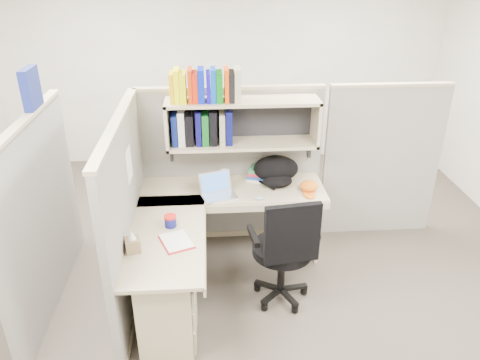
{
  "coord_description": "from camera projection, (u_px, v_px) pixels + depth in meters",
  "views": [
    {
      "loc": [
        -0.2,
        -3.37,
        2.78
      ],
      "look_at": [
        0.05,
        0.25,
        0.98
      ],
      "focal_mm": 35.0,
      "sensor_mm": 36.0,
      "label": 1
    }
  ],
  "objects": [
    {
      "name": "ground",
      "position": [
        237.0,
        288.0,
        4.26
      ],
      "size": [
        6.0,
        6.0,
        0.0
      ],
      "primitive_type": "plane",
      "color": "#322E27",
      "rests_on": "ground"
    },
    {
      "name": "room_shell",
      "position": [
        236.0,
        119.0,
        3.54
      ],
      "size": [
        6.0,
        6.0,
        6.0
      ],
      "color": "#B8B5A6",
      "rests_on": "ground"
    },
    {
      "name": "cubicle",
      "position": [
        193.0,
        178.0,
        4.24
      ],
      "size": [
        3.79,
        1.84,
        1.95
      ],
      "color": "slate",
      "rests_on": "ground"
    },
    {
      "name": "desk",
      "position": [
        189.0,
        270.0,
        3.78
      ],
      "size": [
        1.74,
        1.75,
        0.73
      ],
      "color": "tan",
      "rests_on": "ground"
    },
    {
      "name": "laptop",
      "position": [
        219.0,
        187.0,
        4.24
      ],
      "size": [
        0.38,
        0.38,
        0.22
      ],
      "primitive_type": null,
      "rotation": [
        0.0,
        0.0,
        0.32
      ],
      "color": "silver",
      "rests_on": "desk"
    },
    {
      "name": "backpack",
      "position": [
        277.0,
        171.0,
        4.49
      ],
      "size": [
        0.52,
        0.45,
        0.26
      ],
      "primitive_type": null,
      "rotation": [
        0.0,
        0.0,
        0.3
      ],
      "color": "black",
      "rests_on": "desk"
    },
    {
      "name": "orange_cap",
      "position": [
        309.0,
        186.0,
        4.39
      ],
      "size": [
        0.2,
        0.22,
        0.09
      ],
      "primitive_type": null,
      "rotation": [
        0.0,
        0.0,
        -0.15
      ],
      "color": "#CF6012",
      "rests_on": "desk"
    },
    {
      "name": "snack_canister",
      "position": [
        170.0,
        221.0,
        3.82
      ],
      "size": [
        0.1,
        0.1,
        0.1
      ],
      "color": "navy",
      "rests_on": "desk"
    },
    {
      "name": "tissue_box",
      "position": [
        132.0,
        241.0,
        3.49
      ],
      "size": [
        0.13,
        0.13,
        0.17
      ],
      "primitive_type": null,
      "rotation": [
        0.0,
        0.0,
        0.25
      ],
      "color": "olive",
      "rests_on": "desk"
    },
    {
      "name": "mouse",
      "position": [
        260.0,
        198.0,
        4.24
      ],
      "size": [
        0.09,
        0.06,
        0.03
      ],
      "primitive_type": "ellipsoid",
      "rotation": [
        0.0,
        0.0,
        -0.07
      ],
      "color": "#81A0B8",
      "rests_on": "desk"
    },
    {
      "name": "paper_cup",
      "position": [
        225.0,
        175.0,
        4.58
      ],
      "size": [
        0.09,
        0.09,
        0.11
      ],
      "primitive_type": "cylinder",
      "rotation": [
        0.0,
        0.0,
        -0.24
      ],
      "color": "silver",
      "rests_on": "desk"
    },
    {
      "name": "book_stack",
      "position": [
        258.0,
        172.0,
        4.63
      ],
      "size": [
        0.25,
        0.29,
        0.12
      ],
      "primitive_type": null,
      "rotation": [
        0.0,
        0.0,
        -0.33
      ],
      "color": "gray",
      "rests_on": "desk"
    },
    {
      "name": "loose_paper",
      "position": [
        177.0,
        240.0,
        3.65
      ],
      "size": [
        0.29,
        0.33,
        0.0
      ],
      "primitive_type": null,
      "rotation": [
        0.0,
        0.0,
        0.38
      ],
      "color": "white",
      "rests_on": "desk"
    },
    {
      "name": "task_chair",
      "position": [
        283.0,
        266.0,
        3.94
      ],
      "size": [
        0.58,
        0.54,
        1.07
      ],
      "color": "black",
      "rests_on": "ground"
    }
  ]
}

